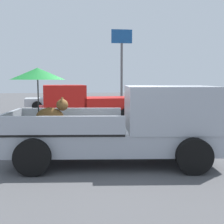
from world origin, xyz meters
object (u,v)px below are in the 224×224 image
Objects in this scene: pickup_truck_red at (85,104)px; parked_sedan_near at (183,99)px; parked_sedan_far at (58,99)px; pickup_truck_main at (129,124)px; motel_sign at (122,54)px.

parked_sedan_near is at bearing -146.85° from pickup_truck_red.
pickup_truck_red is 6.72m from parked_sedan_far.
pickup_truck_red is (-0.70, 7.18, -0.10)m from pickup_truck_main.
pickup_truck_red is at bearing 20.81° from parked_sedan_near.
parked_sedan_far is 5.31m from motel_sign.
pickup_truck_red reaches higher than parked_sedan_far.
pickup_truck_main is 1.13× the size of parked_sedan_near.
pickup_truck_red is 1.11× the size of parked_sedan_far.
pickup_truck_main is at bearing -99.05° from motel_sign.
parked_sedan_far is at bearing 171.85° from motel_sign.
pickup_truck_red is at bearing 102.12° from pickup_truck_main.
pickup_truck_red reaches higher than parked_sedan_near.
pickup_truck_red is at bearing -115.16° from motel_sign.
parked_sedan_far is (-2.22, 13.73, -0.23)m from pickup_truck_main.
motel_sign is (4.31, -0.62, 3.03)m from parked_sedan_far.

